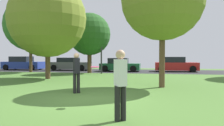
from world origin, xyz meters
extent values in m
plane|color=#47702D|center=(0.00, 0.00, 0.00)|extent=(44.00, 44.00, 0.00)
cube|color=#28282B|center=(0.00, 16.00, 0.00)|extent=(44.00, 6.40, 0.01)
cylinder|color=brown|center=(2.71, 3.87, 1.49)|extent=(0.29, 0.29, 2.98)
cylinder|color=brown|center=(-9.65, 12.73, 1.61)|extent=(0.29, 0.29, 3.21)
sphere|color=#2D6023|center=(-9.65, 12.73, 4.64)|extent=(5.08, 5.08, 5.08)
cylinder|color=brown|center=(-4.98, 6.88, 1.19)|extent=(0.34, 0.34, 2.39)
sphere|color=olive|center=(-4.98, 6.88, 4.18)|extent=(5.36, 5.36, 5.36)
cylinder|color=brown|center=(-3.71, 12.86, 1.18)|extent=(0.40, 0.40, 2.36)
sphere|color=#23511E|center=(-3.71, 12.86, 3.64)|extent=(3.95, 3.95, 3.95)
cylinder|color=black|center=(-0.86, 1.34, 0.42)|extent=(0.14, 0.14, 0.85)
cylinder|color=black|center=(-0.99, 1.25, 0.42)|extent=(0.14, 0.14, 0.85)
cube|color=black|center=(-0.92, 1.29, 1.17)|extent=(0.36, 0.39, 0.64)
sphere|color=tan|center=(-0.92, 1.29, 1.60)|extent=(0.23, 0.23, 0.23)
cylinder|color=black|center=(1.47, -2.58, 0.43)|extent=(0.14, 0.14, 0.86)
cylinder|color=black|center=(1.61, -2.49, 0.43)|extent=(0.14, 0.14, 0.86)
cube|color=silver|center=(1.54, -2.53, 1.18)|extent=(0.36, 0.39, 0.64)
sphere|color=tan|center=(1.54, -2.53, 1.62)|extent=(0.23, 0.23, 0.23)
cylinder|color=#EA2D6B|center=(0.45, -0.84, 1.23)|extent=(0.33, 0.33, 0.03)
cube|color=#233893|center=(-12.58, 16.18, 0.54)|extent=(4.55, 1.89, 0.79)
cube|color=black|center=(-12.81, 16.18, 1.24)|extent=(2.18, 1.66, 0.60)
cylinder|color=black|center=(-10.99, 17.12, 0.32)|extent=(0.64, 0.22, 0.64)
cylinder|color=black|center=(-10.99, 15.23, 0.32)|extent=(0.64, 0.22, 0.64)
cylinder|color=black|center=(-14.17, 17.12, 0.32)|extent=(0.64, 0.22, 0.64)
cylinder|color=black|center=(-14.17, 15.23, 0.32)|extent=(0.64, 0.22, 0.64)
cube|color=slate|center=(-6.89, 16.23, 0.54)|extent=(4.48, 1.70, 0.78)
cube|color=black|center=(-7.11, 16.23, 1.17)|extent=(2.15, 1.50, 0.48)
cylinder|color=black|center=(-5.32, 17.08, 0.32)|extent=(0.64, 0.22, 0.64)
cylinder|color=black|center=(-5.32, 15.38, 0.32)|extent=(0.64, 0.22, 0.64)
cylinder|color=black|center=(-8.46, 17.08, 0.32)|extent=(0.64, 0.22, 0.64)
cylinder|color=black|center=(-8.46, 15.38, 0.32)|extent=(0.64, 0.22, 0.64)
cube|color=#195633|center=(-1.20, 15.64, 0.49)|extent=(4.09, 1.88, 0.68)
cube|color=black|center=(-1.40, 15.64, 1.10)|extent=(1.96, 1.65, 0.55)
cylinder|color=black|center=(0.23, 16.58, 0.32)|extent=(0.64, 0.22, 0.64)
cylinder|color=black|center=(0.23, 14.70, 0.32)|extent=(0.64, 0.22, 0.64)
cylinder|color=black|center=(-2.63, 16.58, 0.32)|extent=(0.64, 0.22, 0.64)
cylinder|color=black|center=(-2.63, 14.70, 0.32)|extent=(0.64, 0.22, 0.64)
cube|color=#B21E1E|center=(4.49, 16.31, 0.54)|extent=(4.26, 1.77, 0.79)
cube|color=black|center=(4.28, 16.31, 1.22)|extent=(2.05, 1.56, 0.56)
cylinder|color=black|center=(5.99, 17.20, 0.32)|extent=(0.64, 0.22, 0.64)
cylinder|color=black|center=(5.99, 15.43, 0.32)|extent=(0.64, 0.22, 0.64)
cylinder|color=black|center=(3.00, 17.20, 0.32)|extent=(0.64, 0.22, 0.64)
cylinder|color=black|center=(3.00, 15.43, 0.32)|extent=(0.64, 0.22, 0.64)
cylinder|color=#2D2D33|center=(-2.40, 12.20, 2.25)|extent=(0.14, 0.14, 4.50)
camera|label=1|loc=(2.37, -8.08, 1.58)|focal=37.08mm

